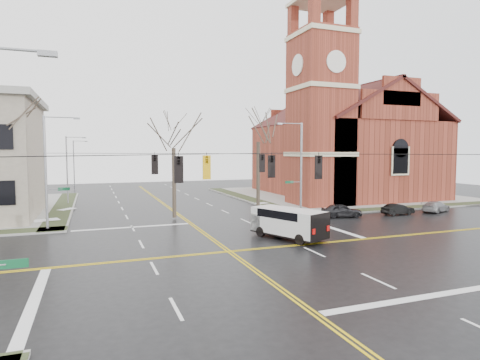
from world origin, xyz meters
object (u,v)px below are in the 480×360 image
object	(u,v)px
signal_pole_nw	(48,169)
tree_nw_near	(174,143)
parked_car_c	(436,207)
tree_ne	(258,137)
streetlight_north_b	(75,162)
streetlight_north_a	(68,167)
parked_car_a	(341,210)
signal_pole_ne	(300,165)
cargo_van	(286,221)
parked_car_b	(398,209)
tree_nw_far	(10,123)
church	(338,136)

from	to	relation	value
signal_pole_nw	tree_nw_near	world-z (taller)	tree_nw_near
tree_nw_near	parked_car_c	bearing A→B (deg)	-11.05
tree_ne	streetlight_north_b	bearing A→B (deg)	117.36
streetlight_north_a	parked_car_a	xyz separation A→B (m)	(25.05, -19.28, -3.81)
signal_pole_ne	parked_car_a	size ratio (longest dim) A/B	2.33
cargo_van	tree_ne	world-z (taller)	tree_ne
parked_car_b	tree_nw_far	size ratio (longest dim) A/B	0.28
tree_nw_near	streetlight_north_b	bearing A→B (deg)	105.72
streetlight_north_a	tree_nw_far	distance (m)	15.17
tree_nw_near	parked_car_a	bearing A→B (deg)	-16.67
signal_pole_nw	cargo_van	world-z (taller)	signal_pole_nw
streetlight_north_b	tree_nw_near	xyz separation A→B (m)	(9.77, -34.70, 2.61)
signal_pole_nw	tree_ne	size ratio (longest dim) A/B	0.84
parked_car_a	cargo_van	bearing A→B (deg)	138.66
signal_pole_ne	parked_car_b	distance (m)	10.79
church	streetlight_north_b	size ratio (longest dim) A/B	3.44
streetlight_north_a	streetlight_north_b	size ratio (longest dim) A/B	1.00
streetlight_north_b	signal_pole_nw	bearing A→B (deg)	-91.05
streetlight_north_b	parked_car_b	size ratio (longest dim) A/B	2.37
streetlight_north_a	parked_car_b	xyz separation A→B (m)	(31.19, -20.00, -3.91)
streetlight_north_a	tree_nw_near	size ratio (longest dim) A/B	0.82
signal_pole_nw	tree_ne	distance (m)	19.06
signal_pole_ne	streetlight_north_b	world-z (taller)	signal_pole_ne
church	cargo_van	size ratio (longest dim) A/B	4.54
streetlight_north_a	parked_car_b	world-z (taller)	streetlight_north_a
church	tree_nw_far	size ratio (longest dim) A/B	2.30
streetlight_north_a	signal_pole_ne	bearing A→B (deg)	-36.90
signal_pole_nw	tree_nw_far	xyz separation A→B (m)	(-2.95, 2.37, 3.68)
streetlight_north_b	parked_car_a	world-z (taller)	streetlight_north_b
cargo_van	parked_car_a	world-z (taller)	cargo_van
tree_ne	signal_pole_nw	bearing A→B (deg)	-175.57
church	tree_nw_far	xyz separation A→B (m)	(-39.03, -10.92, 0.20)
church	parked_car_b	bearing A→B (deg)	-104.14
signal_pole_ne	streetlight_north_a	size ratio (longest dim) A/B	1.12
cargo_van	parked_car_a	bearing A→B (deg)	11.98
parked_car_b	church	bearing A→B (deg)	-16.78
church	tree_nw_far	distance (m)	40.53
parked_car_a	tree_nw_far	size ratio (longest dim) A/B	0.32
signal_pole_nw	streetlight_north_a	distance (m)	16.52
signal_pole_ne	tree_nw_far	distance (m)	25.96
streetlight_north_a	parked_car_a	world-z (taller)	streetlight_north_a
cargo_van	parked_car_c	world-z (taller)	cargo_van
signal_pole_nw	streetlight_north_a	world-z (taller)	signal_pole_nw
church	parked_car_a	size ratio (longest dim) A/B	7.13
tree_nw_near	tree_ne	xyz separation A→B (m)	(8.36, -0.34, 0.67)
signal_pole_ne	streetlight_north_a	world-z (taller)	signal_pole_ne
parked_car_a	tree_ne	world-z (taller)	tree_ne
signal_pole_nw	church	bearing A→B (deg)	20.21
streetlight_north_a	parked_car_c	size ratio (longest dim) A/B	2.04
streetlight_north_b	tree_nw_far	size ratio (longest dim) A/B	0.67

